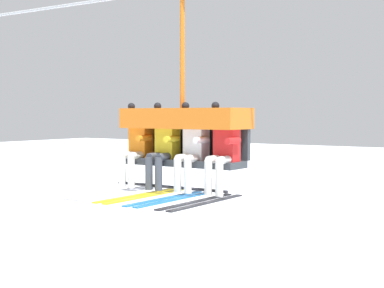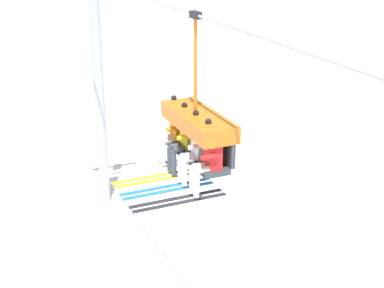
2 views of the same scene
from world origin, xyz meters
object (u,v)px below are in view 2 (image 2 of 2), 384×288
chairlift_chair (199,128)px  skier_red (206,159)px  skier_orange (172,131)px  skier_white (194,149)px  skier_yellow (182,140)px  lift_tower_near (98,86)px

chairlift_chair → skier_red: 0.85m
skier_orange → skier_white: bearing=0.0°
chairlift_chair → skier_white: 0.44m
chairlift_chair → skier_yellow: bearing=-140.6°
skier_orange → skier_red: 1.54m
skier_yellow → skier_red: (1.03, 0.00, 0.00)m
lift_tower_near → skier_orange: size_ratio=4.92×
skier_orange → skier_white: size_ratio=1.00×
lift_tower_near → skier_yellow: bearing=-5.6°
chairlift_chair → skier_orange: bearing=-164.5°
lift_tower_near → skier_white: size_ratio=4.92×
lift_tower_near → skier_red: bearing=-5.0°
lift_tower_near → skier_white: bearing=-5.3°
lift_tower_near → skier_orange: 9.08m
lift_tower_near → skier_yellow: (9.43, -0.92, 1.44)m
lift_tower_near → skier_yellow: size_ratio=4.92×
skier_orange → skier_yellow: 0.51m
chairlift_chair → lift_tower_near: bearing=175.8°
lift_tower_near → skier_white: 10.09m
skier_yellow → skier_red: 1.03m
lift_tower_near → skier_orange: (8.91, -0.92, 1.44)m
skier_orange → skier_red: same height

